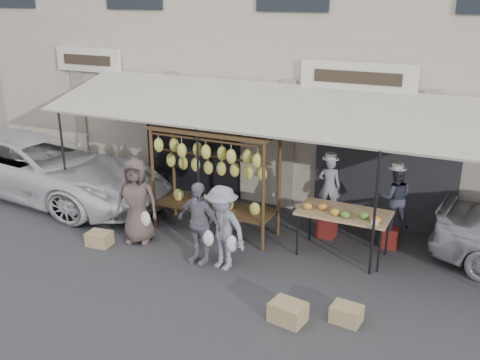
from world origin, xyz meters
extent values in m
plane|color=#2D2D30|center=(0.00, 0.00, 0.00)|extent=(90.00, 90.00, 0.00)
cube|color=beige|center=(0.00, 6.50, 3.50)|extent=(24.00, 6.00, 7.00)
cube|color=#232328|center=(2.20, 3.46, 1.25)|extent=(3.00, 0.10, 2.50)
cube|color=black|center=(-2.50, 3.46, 1.25)|extent=(2.60, 0.10, 2.50)
cube|color=silver|center=(1.50, 3.40, 3.15)|extent=(2.40, 0.10, 0.60)
cube|color=silver|center=(-5.50, 3.40, 3.15)|extent=(2.00, 0.10, 0.60)
cube|color=beige|center=(0.00, 2.30, 2.60)|extent=(10.00, 2.34, 0.63)
cylinder|color=black|center=(-4.50, 1.15, 1.15)|extent=(0.05, 0.05, 2.30)
cylinder|color=black|center=(-1.00, 1.15, 1.15)|extent=(0.05, 0.05, 2.30)
cylinder|color=black|center=(2.50, 1.15, 1.15)|extent=(0.05, 0.05, 2.30)
cylinder|color=#4F381D|center=(-2.10, 1.16, 1.10)|extent=(0.07, 0.07, 2.20)
cylinder|color=#4F381D|center=(0.40, 1.16, 1.10)|extent=(0.07, 0.07, 2.20)
cylinder|color=#4F381D|center=(-2.10, 1.96, 1.10)|extent=(0.07, 0.07, 2.20)
cylinder|color=#4F381D|center=(0.40, 1.96, 1.10)|extent=(0.07, 0.07, 2.20)
cube|color=#4F381D|center=(-0.85, 1.56, 2.20)|extent=(2.60, 0.90, 0.07)
cylinder|color=#4F381D|center=(-0.85, 1.21, 2.08)|extent=(2.50, 0.05, 0.05)
cylinder|color=#4F381D|center=(-0.85, 1.91, 2.08)|extent=(2.50, 0.05, 0.05)
cylinder|color=#4F381D|center=(-0.85, 1.56, 1.65)|extent=(2.50, 0.05, 0.05)
cube|color=#4F381D|center=(-0.85, 1.56, 0.55)|extent=(2.50, 0.80, 0.05)
ellipsoid|color=#C9C258|center=(-1.95, 1.21, 1.85)|extent=(0.20, 0.18, 0.30)
ellipsoid|color=#C9C258|center=(-1.67, 1.36, 1.85)|extent=(0.20, 0.18, 0.30)
ellipsoid|color=#C9C258|center=(-1.40, 1.21, 1.80)|extent=(0.20, 0.18, 0.30)
ellipsoid|color=#C9C258|center=(-1.12, 1.36, 1.82)|extent=(0.20, 0.18, 0.30)
ellipsoid|color=#C9C258|center=(-0.85, 1.21, 1.84)|extent=(0.20, 0.18, 0.30)
ellipsoid|color=#C9C258|center=(-0.57, 1.36, 1.81)|extent=(0.20, 0.18, 0.30)
ellipsoid|color=#C9C258|center=(-0.30, 1.21, 1.82)|extent=(0.20, 0.18, 0.30)
ellipsoid|color=#C9C258|center=(-0.02, 1.36, 1.81)|extent=(0.20, 0.18, 0.30)
ellipsoid|color=#C9C258|center=(0.25, 1.21, 1.81)|extent=(0.20, 0.18, 0.30)
ellipsoid|color=#C9C258|center=(-1.90, 1.56, 1.43)|extent=(0.20, 0.18, 0.30)
ellipsoid|color=#C9C258|center=(-1.60, 1.56, 1.42)|extent=(0.20, 0.18, 0.30)
ellipsoid|color=#C9C258|center=(-1.30, 1.56, 1.42)|extent=(0.20, 0.18, 0.30)
ellipsoid|color=#C9C258|center=(-1.00, 1.56, 1.40)|extent=(0.20, 0.18, 0.30)
ellipsoid|color=#C9C258|center=(-0.70, 1.56, 1.42)|extent=(0.20, 0.18, 0.30)
ellipsoid|color=#C9C258|center=(-0.40, 1.56, 1.43)|extent=(0.20, 0.18, 0.30)
ellipsoid|color=#C9C258|center=(-0.10, 1.56, 1.42)|extent=(0.20, 0.18, 0.30)
ellipsoid|color=#C9C258|center=(0.20, 1.56, 1.44)|extent=(0.20, 0.18, 0.30)
cube|color=tan|center=(1.84, 1.65, 0.88)|extent=(1.70, 0.90, 0.05)
cylinder|color=black|center=(1.07, 1.28, 0.42)|extent=(0.04, 0.04, 0.85)
cylinder|color=black|center=(2.61, 1.28, 0.42)|extent=(0.04, 0.04, 0.85)
cylinder|color=black|center=(1.07, 2.02, 0.42)|extent=(0.04, 0.04, 0.85)
cylinder|color=black|center=(2.61, 2.02, 0.42)|extent=(0.04, 0.04, 0.85)
ellipsoid|color=gold|center=(1.19, 1.46, 0.97)|extent=(0.18, 0.14, 0.14)
ellipsoid|color=orange|center=(1.45, 1.55, 0.97)|extent=(0.18, 0.14, 0.14)
ellipsoid|color=gold|center=(1.74, 1.40, 0.97)|extent=(0.18, 0.14, 0.14)
ellipsoid|color=#598C33|center=(1.94, 1.36, 0.97)|extent=(0.18, 0.14, 0.14)
ellipsoid|color=#598C33|center=(2.26, 1.46, 0.97)|extent=(0.18, 0.14, 0.14)
ellipsoid|color=orange|center=(2.49, 1.36, 0.97)|extent=(0.18, 0.14, 0.14)
imported|color=gray|center=(1.33, 2.35, 1.11)|extent=(0.49, 0.37, 1.21)
imported|color=#343646|center=(2.62, 2.40, 1.05)|extent=(0.73, 0.65, 1.27)
imported|color=#51423E|center=(-2.03, 0.48, 0.87)|extent=(0.97, 0.77, 1.74)
imported|color=gray|center=(-0.49, 0.24, 0.79)|extent=(0.97, 0.51, 1.58)
imported|color=gray|center=(0.01, 0.23, 0.79)|extent=(1.13, 0.80, 1.59)
cube|color=maroon|center=(1.33, 2.35, 0.25)|extent=(0.39, 0.39, 0.50)
cube|color=maroon|center=(2.62, 2.40, 0.21)|extent=(0.37, 0.37, 0.41)
cube|color=tan|center=(1.70, -0.86, 0.16)|extent=(0.58, 0.47, 0.31)
cube|color=tan|center=(2.51, -0.48, 0.14)|extent=(0.48, 0.38, 0.27)
cube|color=tan|center=(-2.63, -0.02, 0.14)|extent=(0.50, 0.40, 0.28)
imported|color=silver|center=(-5.97, 1.72, 1.06)|extent=(5.27, 2.76, 2.12)
camera|label=1|loc=(4.09, -7.52, 4.76)|focal=40.00mm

